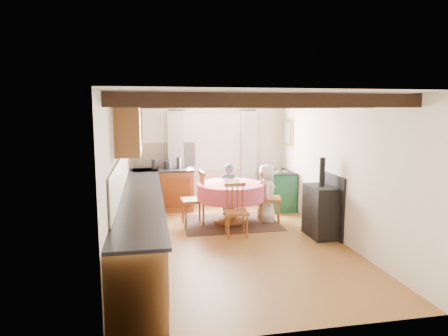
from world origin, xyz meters
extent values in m
cube|color=brown|center=(0.00, 0.00, 0.00)|extent=(3.60, 5.50, 0.00)
cube|color=white|center=(0.00, 0.00, 2.40)|extent=(3.60, 5.50, 0.00)
cube|color=silver|center=(0.00, 2.75, 1.20)|extent=(3.60, 0.00, 2.40)
cube|color=silver|center=(0.00, -2.75, 1.20)|extent=(3.60, 0.00, 2.40)
cube|color=silver|center=(-1.80, 0.00, 1.20)|extent=(0.00, 5.50, 2.40)
cube|color=silver|center=(1.80, 0.00, 1.20)|extent=(0.00, 5.50, 2.40)
cube|color=black|center=(0.00, -2.00, 2.31)|extent=(3.60, 0.16, 0.16)
cube|color=black|center=(0.00, -1.00, 2.31)|extent=(3.60, 0.16, 0.16)
cube|color=black|center=(0.00, 0.00, 2.31)|extent=(3.60, 0.16, 0.16)
cube|color=black|center=(0.00, 1.00, 2.31)|extent=(3.60, 0.16, 0.16)
cube|color=black|center=(0.00, 2.00, 2.31)|extent=(3.60, 0.16, 0.16)
cube|color=beige|center=(-1.78, 0.30, 1.20)|extent=(0.02, 4.50, 0.55)
cube|color=beige|center=(-1.00, 2.73, 1.20)|extent=(1.40, 0.02, 0.55)
cube|color=brown|center=(-1.50, 0.00, 0.44)|extent=(0.60, 5.30, 0.88)
cube|color=brown|center=(-1.05, 2.45, 0.44)|extent=(1.30, 0.60, 0.88)
cube|color=black|center=(-1.48, 0.00, 0.90)|extent=(0.64, 5.30, 0.04)
cube|color=black|center=(-1.05, 2.43, 0.90)|extent=(1.30, 0.64, 0.04)
cube|color=brown|center=(-1.63, 1.20, 1.95)|extent=(0.34, 1.80, 0.90)
cube|color=brown|center=(-1.63, -0.30, 1.90)|extent=(0.34, 0.90, 0.70)
cube|color=white|center=(0.10, 2.73, 1.60)|extent=(1.34, 0.03, 1.54)
cube|color=white|center=(0.10, 2.74, 1.60)|extent=(1.20, 0.01, 1.40)
cube|color=#A8A9A5|center=(-0.75, 2.65, 1.10)|extent=(0.35, 0.10, 2.10)
cube|color=#A8A9A5|center=(0.95, 2.65, 1.10)|extent=(0.35, 0.10, 2.10)
cylinder|color=black|center=(0.10, 2.65, 2.20)|extent=(2.00, 0.03, 0.03)
cube|color=gold|center=(1.77, 2.30, 1.70)|extent=(0.04, 0.50, 0.60)
cylinder|color=silver|center=(1.05, 2.72, 1.70)|extent=(0.30, 0.02, 0.30)
cube|color=#311D12|center=(0.20, 1.16, 0.01)|extent=(1.84, 1.43, 0.01)
imported|color=#33434C|center=(0.27, 1.77, 0.55)|extent=(0.40, 0.27, 1.09)
imported|color=silver|center=(0.92, 1.15, 0.57)|extent=(0.49, 0.63, 1.15)
imported|color=silver|center=(0.25, 1.20, 0.82)|extent=(0.31, 0.31, 0.05)
imported|color=silver|center=(0.31, 1.22, 0.82)|extent=(0.20, 0.20, 0.06)
imported|color=silver|center=(0.12, 1.27, 0.83)|extent=(0.09, 0.09, 0.08)
cylinder|color=#262628|center=(-1.23, 2.49, 1.03)|extent=(0.13, 0.13, 0.22)
cylinder|color=#262628|center=(-0.95, 2.46, 1.01)|extent=(0.16, 0.16, 0.18)
cylinder|color=#262628|center=(-0.71, 2.40, 1.05)|extent=(0.09, 0.09, 0.26)
camera|label=1|loc=(-1.35, -6.25, 2.21)|focal=31.85mm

